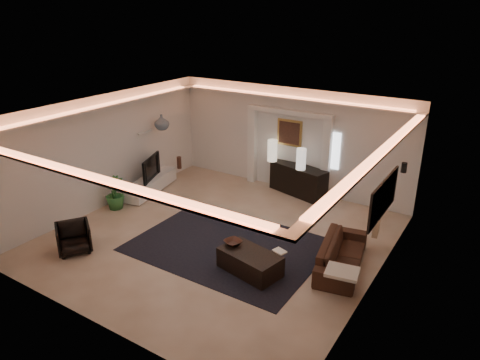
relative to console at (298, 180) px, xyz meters
The scene contains 33 objects.
floor 3.30m from the console, 97.65° to the right, with size 7.00×7.00×0.00m, color #C6B199.
ceiling 4.12m from the console, 97.65° to the right, with size 7.00×7.00×0.00m, color white.
wall_back 1.16m from the console, 150.21° to the left, with size 7.00×7.00×0.00m, color silver.
wall_front 6.85m from the console, 93.70° to the right, with size 7.00×7.00×0.00m, color silver.
wall_left 5.21m from the console, 140.46° to the right, with size 7.00×7.00×0.00m, color silver.
wall_right 4.59m from the console, 46.69° to the right, with size 7.00×7.00×0.00m, color silver.
cove_soffit 3.96m from the console, 97.65° to the right, with size 7.00×7.00×0.04m, color silver.
daylight_slit 1.34m from the console, 14.14° to the left, with size 0.25×0.03×1.00m, color white.
area_rug 3.47m from the console, 90.61° to the right, with size 4.00×3.00×0.01m, color black.
pilaster_left 1.74m from the console, behind, with size 0.22×0.20×2.20m, color silver.
pilaster_right 1.01m from the console, 11.88° to the left, with size 0.22×0.20×2.20m, color silver.
alcove_header 1.91m from the console, 161.04° to the left, with size 2.52×0.20×0.12m, color silver.
painting_frame 1.34m from the console, 153.26° to the left, with size 0.74×0.04×0.74m, color tan.
painting_canvas 1.34m from the console, 155.94° to the left, with size 0.62×0.02×0.62m, color #4C2D1E.
art_panel_frame 4.43m from the console, 44.20° to the right, with size 0.04×1.64×0.74m, color black.
art_panel_gold 4.41m from the console, 44.44° to the right, with size 0.02×1.50×0.62m, color tan.
wall_sconce 3.38m from the console, 19.63° to the right, with size 0.12×0.12×0.22m, color black.
wall_niche 4.47m from the console, 154.49° to the right, with size 0.10×0.55×0.04m, color silver.
console is the anchor object (origin of this frame).
lamp_left 1.09m from the console, behind, with size 0.27×0.27×0.61m, color beige.
lamp_right 0.73m from the console, 54.33° to the right, with size 0.26×0.26×0.58m, color silver.
media_ledge 4.15m from the console, 149.81° to the right, with size 0.52×2.06×0.39m, color silver.
tv 4.21m from the console, 148.89° to the right, with size 0.15×1.12×0.65m, color black.
figurine 3.56m from the console, 162.70° to the right, with size 0.13×0.13×0.36m, color #43261D.
ginger_jar 4.15m from the console, 157.67° to the right, with size 0.41×0.41×0.43m, color #3F4F59.
plant 4.96m from the console, 136.37° to the right, with size 0.48×0.48×0.86m, color #2A632B.
sofa 3.75m from the console, 51.08° to the right, with size 0.77×1.97×0.58m, color #523821.
throw_blanket 4.76m from the console, 55.25° to the right, with size 0.57×0.47×0.06m, color beige.
throw_pillow 3.29m from the console, 34.47° to the right, with size 0.11×0.38×0.38m, color tan.
coffee_table 4.17m from the console, 77.58° to the right, with size 1.23×0.67×0.46m, color black.
bowl 3.99m from the console, 83.80° to the right, with size 0.34×0.34×0.08m, color #351E16.
magazine 3.97m from the console, 69.78° to the right, with size 0.25×0.18×0.03m, color white.
armchair 6.04m from the console, 116.56° to the right, with size 0.68×0.70×0.63m, color black.
Camera 1 is at (5.20, -7.27, 4.96)m, focal length 33.16 mm.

